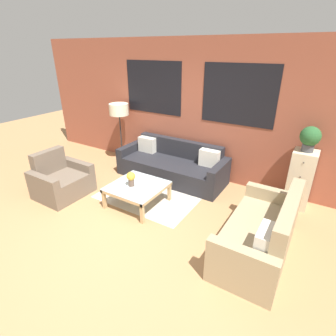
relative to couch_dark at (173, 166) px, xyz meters
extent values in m
plane|color=#AD7F51|center=(0.18, -1.95, -0.28)|extent=(16.00, 16.00, 0.00)
cube|color=brown|center=(0.18, 0.49, 1.12)|extent=(8.40, 0.08, 2.80)
cube|color=black|center=(-0.77, 0.44, 1.52)|extent=(1.40, 0.01, 1.10)
cube|color=black|center=(1.13, 0.44, 1.52)|extent=(1.40, 0.01, 1.10)
cube|color=beige|center=(0.02, -0.70, -0.27)|extent=(1.84, 1.68, 0.00)
cube|color=#232328|center=(0.00, -0.13, -0.08)|extent=(2.00, 0.72, 0.40)
cube|color=#232328|center=(0.00, 0.31, 0.11)|extent=(2.00, 0.16, 0.78)
cube|color=#232328|center=(-1.08, -0.05, 0.01)|extent=(0.16, 0.88, 0.58)
cube|color=#232328|center=(1.08, -0.05, 0.01)|extent=(0.16, 0.88, 0.58)
cube|color=beige|center=(-0.77, 0.15, 0.29)|extent=(0.40, 0.16, 0.34)
cube|color=silver|center=(0.77, 0.15, 0.29)|extent=(0.40, 0.16, 0.34)
cube|color=tan|center=(2.08, -1.37, -0.07)|extent=(0.64, 1.40, 0.42)
cube|color=tan|center=(2.48, -1.37, 0.18)|extent=(0.16, 1.40, 0.92)
cube|color=tan|center=(2.16, -0.59, 0.03)|extent=(0.80, 0.14, 0.62)
cube|color=tan|center=(2.16, -2.14, 0.03)|extent=(0.80, 0.14, 0.62)
cube|color=beige|center=(2.32, -1.85, 0.31)|extent=(0.16, 0.40, 0.34)
cube|color=#6B5B4C|center=(-1.32, -1.73, -0.08)|extent=(0.64, 0.65, 0.40)
cube|color=#6B5B4C|center=(-1.72, -1.73, 0.14)|extent=(0.16, 0.65, 0.84)
cube|color=#6B5B4C|center=(-1.40, -2.12, 0.00)|extent=(0.80, 0.14, 0.56)
cube|color=#6B5B4C|center=(-1.40, -1.33, 0.00)|extent=(0.80, 0.14, 0.56)
cube|color=silver|center=(0.02, -1.26, 0.10)|extent=(0.91, 0.91, 0.01)
cube|color=tan|center=(0.02, -1.68, 0.07)|extent=(0.91, 0.05, 0.05)
cube|color=tan|center=(0.02, -0.83, 0.07)|extent=(0.91, 0.05, 0.05)
cube|color=tan|center=(-0.41, -1.26, 0.07)|extent=(0.05, 0.91, 0.05)
cube|color=tan|center=(0.45, -1.26, 0.07)|extent=(0.05, 0.91, 0.05)
cube|color=tan|center=(-0.39, -1.67, -0.09)|extent=(0.05, 0.06, 0.37)
cube|color=tan|center=(0.44, -1.67, -0.09)|extent=(0.06, 0.06, 0.37)
cube|color=tan|center=(-0.39, -0.84, -0.09)|extent=(0.05, 0.06, 0.37)
cube|color=tan|center=(0.44, -0.84, -0.09)|extent=(0.06, 0.06, 0.37)
cylinder|color=#2D2D2D|center=(-1.51, 0.11, -0.27)|extent=(0.28, 0.28, 0.02)
cylinder|color=#2D2D2D|center=(-1.51, 0.11, 0.32)|extent=(0.03, 0.03, 1.15)
cylinder|color=beige|center=(-1.51, 0.11, 1.03)|extent=(0.44, 0.44, 0.26)
cube|color=beige|center=(2.45, 0.21, 0.24)|extent=(0.38, 0.39, 1.04)
sphere|color=#38332D|center=(2.45, 0.01, 0.63)|extent=(0.02, 0.02, 0.02)
sphere|color=#38332D|center=(2.45, 0.01, 0.37)|extent=(0.02, 0.02, 0.02)
sphere|color=#38332D|center=(2.45, 0.01, 0.11)|extent=(0.02, 0.02, 0.02)
sphere|color=#38332D|center=(2.45, 0.01, -0.15)|extent=(0.02, 0.02, 0.02)
cylinder|color=#47474C|center=(2.45, 0.21, 0.82)|extent=(0.19, 0.19, 0.13)
sphere|color=#285B2D|center=(2.45, 0.21, 1.02)|extent=(0.32, 0.32, 0.32)
cylinder|color=brown|center=(-0.05, -1.32, 0.18)|extent=(0.10, 0.10, 0.13)
sphere|color=gold|center=(-0.05, -1.32, 0.30)|extent=(0.15, 0.15, 0.15)
camera|label=1|loc=(2.63, -4.42, 2.31)|focal=28.00mm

